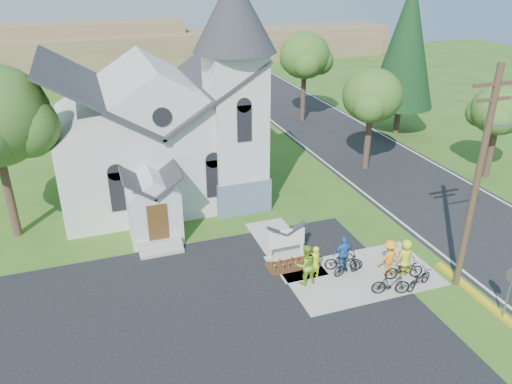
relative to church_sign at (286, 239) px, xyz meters
name	(u,v)px	position (x,y,z in m)	size (l,w,h in m)	color
ground	(337,288)	(1.20, -3.20, -1.03)	(120.00, 120.00, 0.00)	#2F5E1B
parking_lot	(196,355)	(-5.80, -5.20, -1.02)	(20.00, 16.00, 0.02)	black
road	(362,152)	(11.20, 11.80, -1.02)	(8.00, 90.00, 0.02)	black
sidewalk	(361,275)	(2.70, -2.70, -1.00)	(7.00, 4.00, 0.05)	gray
church	(161,113)	(-4.28, 9.28, 4.22)	(12.35, 12.00, 13.00)	silver
church_sign	(286,239)	(0.00, 0.00, 0.00)	(2.20, 0.40, 1.70)	gray
flower_bed	(293,265)	(0.00, -0.90, -0.99)	(2.60, 1.10, 0.07)	#361F0E
utility_pole	(479,175)	(6.56, -4.70, 4.38)	(3.45, 0.28, 10.00)	#422B21
stop_sign	(512,284)	(6.63, -7.40, 0.75)	(0.11, 0.76, 2.48)	gray
tree_road_near	(372,96)	(9.70, 8.80, 4.18)	(4.00, 4.00, 7.05)	#3D2921
tree_road_mid	(305,56)	(10.20, 20.80, 4.75)	(4.40, 4.40, 7.80)	#3D2921
tree_road_far	(499,110)	(16.70, 4.80, 3.61)	(3.60, 3.60, 6.30)	#3D2921
conifer	(407,44)	(16.20, 14.80, 6.36)	(5.20, 5.20, 12.40)	#3D2921
distant_hills	(173,46)	(4.56, 53.13, 1.15)	(61.00, 10.00, 5.60)	brown
cyclist_0	(315,262)	(0.52, -2.16, -0.14)	(0.61, 0.40, 1.68)	#E1F71D
bike_0	(344,261)	(2.11, -2.05, -0.50)	(0.63, 1.81, 0.95)	black
cyclist_1	(306,265)	(-0.06, -2.41, 0.01)	(0.96, 0.75, 1.97)	#7AB221
bike_1	(348,266)	(2.10, -2.45, -0.52)	(0.43, 1.51, 0.91)	black
cyclist_2	(344,254)	(2.09, -2.01, -0.09)	(1.04, 0.43, 1.77)	blue
bike_2	(404,269)	(4.42, -3.57, -0.50)	(0.64, 1.83, 0.96)	black
cyclist_3	(389,257)	(3.94, -2.98, -0.10)	(1.13, 0.65, 1.76)	orange
bike_3	(391,284)	(3.16, -4.40, -0.46)	(0.48, 1.71, 1.03)	black
cyclist_4	(406,257)	(4.69, -3.20, -0.10)	(0.86, 0.56, 1.76)	yellow
bike_4	(419,279)	(4.64, -4.40, -0.54)	(0.58, 1.68, 0.88)	black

